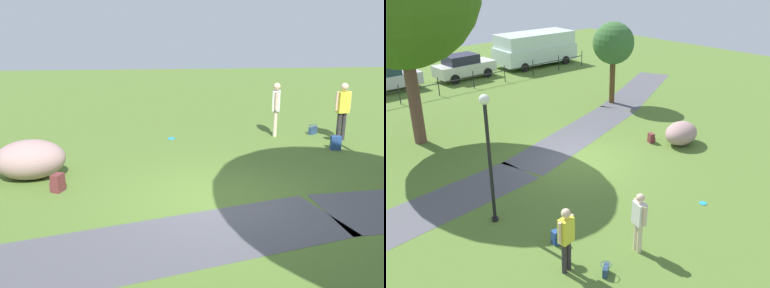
# 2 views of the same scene
# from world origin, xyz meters

# --- Properties ---
(ground_plane) EXTENTS (48.00, 48.00, 0.00)m
(ground_plane) POSITION_xyz_m (0.00, 0.00, 0.00)
(ground_plane) COLOR #53712D
(footpath_segment_mid) EXTENTS (8.23, 4.11, 0.01)m
(footpath_segment_mid) POSITION_xyz_m (1.81, 2.01, 0.00)
(footpath_segment_mid) COLOR #525158
(footpath_segment_mid) RESTS_ON ground
(lawn_boulder) EXTENTS (1.80, 1.45, 0.93)m
(lawn_boulder) POSITION_xyz_m (4.25, -1.66, 0.47)
(lawn_boulder) COLOR #A68280
(lawn_boulder) RESTS_ON ground
(woman_with_handbag) EXTENTS (0.52, 0.29, 1.78)m
(woman_with_handbag) POSITION_xyz_m (-4.44, -4.35, 1.04)
(woman_with_handbag) COLOR #2E2A2D
(woman_with_handbag) RESTS_ON ground
(man_near_boulder) EXTENTS (0.33, 0.50, 1.71)m
(man_near_boulder) POSITION_xyz_m (-2.54, -5.02, 0.99)
(man_near_boulder) COLOR beige
(man_near_boulder) RESTS_ON ground
(handbag_on_grass) EXTENTS (0.38, 0.38, 0.31)m
(handbag_on_grass) POSITION_xyz_m (-3.83, -5.11, 0.14)
(handbag_on_grass) COLOR navy
(handbag_on_grass) RESTS_ON ground
(backpack_by_boulder) EXTENTS (0.34, 0.34, 0.40)m
(backpack_by_boulder) POSITION_xyz_m (3.47, -0.75, 0.19)
(backpack_by_boulder) COLOR brown
(backpack_by_boulder) RESTS_ON ground
(spare_backpack_on_lawn) EXTENTS (0.31, 0.29, 0.40)m
(spare_backpack_on_lawn) POSITION_xyz_m (-3.89, -3.35, 0.19)
(spare_backpack_on_lawn) COLOR navy
(spare_backpack_on_lawn) RESTS_ON ground
(frisbee_on_grass) EXTENTS (0.24, 0.24, 0.02)m
(frisbee_on_grass) POSITION_xyz_m (0.79, -4.92, 0.01)
(frisbee_on_grass) COLOR #2599CF
(frisbee_on_grass) RESTS_ON ground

